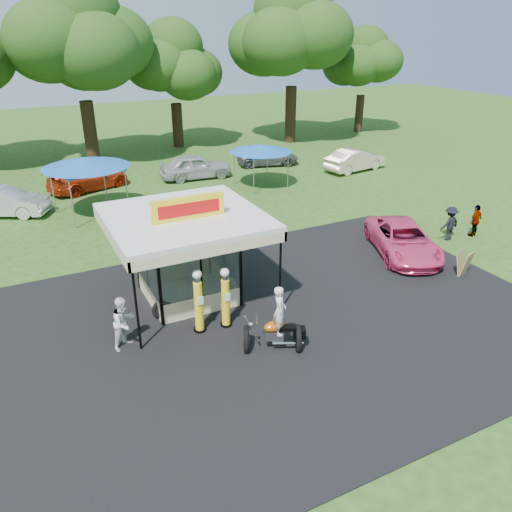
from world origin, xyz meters
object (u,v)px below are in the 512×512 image
at_px(a_frame_sign, 464,263).
at_px(motorcycle, 277,325).
at_px(tent_west, 85,163).
at_px(bg_car_b, 88,178).
at_px(tent_east, 261,148).
at_px(pink_sedan, 403,240).
at_px(bg_car_e, 355,160).
at_px(spectator_west, 124,323).
at_px(bg_car_d, 268,156).
at_px(bg_car_c, 195,166).
at_px(spectator_east_b, 476,221).
at_px(kiosk_car, 171,264).
at_px(gas_station_kiosk, 187,255).
at_px(bg_car_a, 3,202).
at_px(spectator_east_a, 450,223).
at_px(gas_pump_right, 226,299).
at_px(gas_pump_left, 199,303).

bearing_deg(a_frame_sign, motorcycle, 169.53).
bearing_deg(tent_west, bg_car_b, 81.87).
bearing_deg(motorcycle, tent_east, 89.24).
relative_size(pink_sedan, bg_car_e, 1.09).
bearing_deg(spectator_west, a_frame_sign, -37.34).
distance_m(bg_car_d, tent_west, 14.81).
height_order(motorcycle, bg_car_c, motorcycle).
height_order(spectator_west, spectator_east_b, spectator_west).
distance_m(kiosk_car, bg_car_c, 14.44).
bearing_deg(motorcycle, bg_car_d, 87.62).
bearing_deg(a_frame_sign, spectator_east_b, 19.55).
height_order(gas_station_kiosk, bg_car_a, gas_station_kiosk).
bearing_deg(spectator_west, bg_car_b, 51.54).
xyz_separation_m(spectator_east_a, bg_car_e, (3.69, 12.38, -0.06)).
height_order(kiosk_car, spectator_east_b, spectator_east_b).
relative_size(motorcycle, bg_car_b, 0.46).
distance_m(motorcycle, bg_car_c, 20.35).
bearing_deg(gas_pump_right, bg_car_a, 112.18).
height_order(bg_car_b, bg_car_c, bg_car_c).
distance_m(kiosk_car, spectator_east_b, 14.94).
bearing_deg(a_frame_sign, gas_pump_right, 158.08).
xyz_separation_m(spectator_east_b, bg_car_b, (-15.62, 16.49, -0.06)).
height_order(motorcycle, a_frame_sign, motorcycle).
xyz_separation_m(bg_car_d, bg_car_e, (4.81, -4.27, 0.14)).
xyz_separation_m(gas_pump_right, tent_east, (8.64, 14.18, 1.39)).
relative_size(a_frame_sign, bg_car_c, 0.22).
relative_size(spectator_east_b, bg_car_c, 0.34).
relative_size(spectator_west, tent_east, 0.46).
bearing_deg(kiosk_car, spectator_east_a, -100.69).
distance_m(kiosk_car, bg_car_d, 18.60).
height_order(motorcycle, bg_car_b, motorcycle).
bearing_deg(gas_station_kiosk, bg_car_b, 93.34).
bearing_deg(kiosk_car, gas_pump_left, 174.14).
bearing_deg(bg_car_b, tent_west, 151.74).
bearing_deg(gas_pump_right, bg_car_d, 58.39).
distance_m(gas_pump_right, motorcycle, 2.18).
distance_m(motorcycle, kiosk_car, 6.83).
bearing_deg(pink_sedan, bg_car_d, 105.59).
xyz_separation_m(spectator_east_a, bg_car_a, (-19.11, 13.44, -0.06)).
xyz_separation_m(gas_pump_left, kiosk_car, (0.47, 4.60, -0.64)).
distance_m(bg_car_b, bg_car_e, 18.23).
xyz_separation_m(spectator_west, spectator_east_a, (16.11, 1.86, -0.06)).
bearing_deg(spectator_east_b, bg_car_b, -58.16).
height_order(gas_station_kiosk, gas_pump_left, gas_station_kiosk).
bearing_deg(motorcycle, spectator_east_a, 44.31).
height_order(a_frame_sign, bg_car_c, bg_car_c).
distance_m(bg_car_a, bg_car_d, 18.27).
bearing_deg(gas_pump_left, spectator_west, 174.11).
distance_m(gas_station_kiosk, a_frame_sign, 11.41).
relative_size(spectator_east_a, bg_car_c, 0.35).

